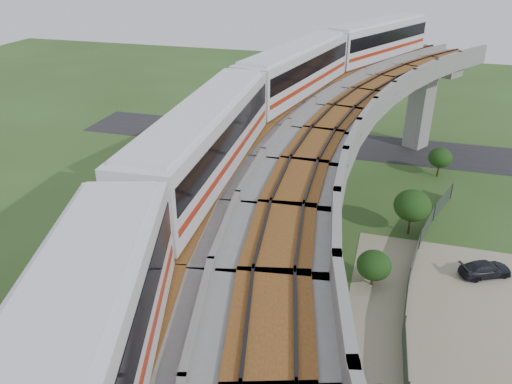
{
  "coord_description": "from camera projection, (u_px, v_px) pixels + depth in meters",
  "views": [
    {
      "loc": [
        6.33,
        -23.88,
        20.7
      ],
      "look_at": [
        -0.88,
        1.37,
        7.5
      ],
      "focal_mm": 35.0,
      "sensor_mm": 36.0,
      "label": 1
    }
  ],
  "objects": [
    {
      "name": "ground",
      "position": [
        263.0,
        309.0,
        31.37
      ],
      "size": [
        160.0,
        160.0,
        0.0
      ],
      "primitive_type": "plane",
      "color": "#314A1D",
      "rests_on": "ground"
    },
    {
      "name": "viaduct",
      "position": [
        335.0,
        188.0,
        26.36
      ],
      "size": [
        19.58,
        73.98,
        11.4
      ],
      "color": "#99968E",
      "rests_on": "ground"
    },
    {
      "name": "fence",
      "position": [
        427.0,
        330.0,
        28.64
      ],
      "size": [
        3.87,
        38.73,
        1.5
      ],
      "color": "#2D382D",
      "rests_on": "ground"
    },
    {
      "name": "dirt_lot",
      "position": [
        510.0,
        381.0,
        26.21
      ],
      "size": [
        18.0,
        26.0,
        0.04
      ],
      "primitive_type": "cube",
      "color": "gray",
      "rests_on": "ground"
    },
    {
      "name": "car_dark",
      "position": [
        485.0,
        269.0,
        34.28
      ],
      "size": [
        3.91,
        2.99,
        1.06
      ],
      "primitive_type": "imported",
      "rotation": [
        0.0,
        0.0,
        2.05
      ],
      "color": "black",
      "rests_on": "dirt_lot"
    },
    {
      "name": "tree_1",
      "position": [
        412.0,
        206.0,
        38.39
      ],
      "size": [
        2.86,
        2.86,
        3.74
      ],
      "color": "#382314",
      "rests_on": "ground"
    },
    {
      "name": "tree_0",
      "position": [
        440.0,
        158.0,
        48.24
      ],
      "size": [
        2.27,
        2.27,
        2.98
      ],
      "color": "#382314",
      "rests_on": "ground"
    },
    {
      "name": "metro_train",
      "position": [
        289.0,
        103.0,
        28.93
      ],
      "size": [
        12.4,
        61.21,
        3.64
      ],
      "color": "silver",
      "rests_on": "ground"
    },
    {
      "name": "asphalt_road",
      "position": [
        332.0,
        143.0,
        57.13
      ],
      "size": [
        60.0,
        8.0,
        0.03
      ],
      "primitive_type": "cube",
      "color": "#232326",
      "rests_on": "ground"
    },
    {
      "name": "tree_2",
      "position": [
        374.0,
        265.0,
        32.91
      ],
      "size": [
        2.3,
        2.3,
        2.57
      ],
      "color": "#382314",
      "rests_on": "ground"
    }
  ]
}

